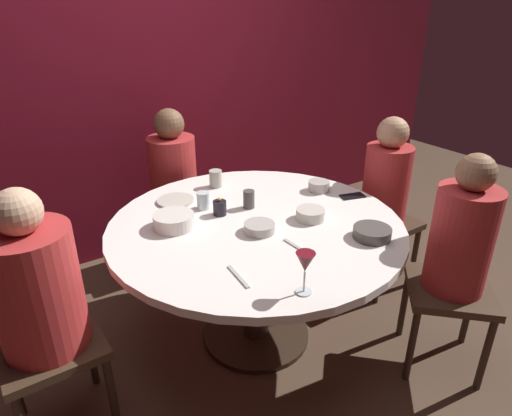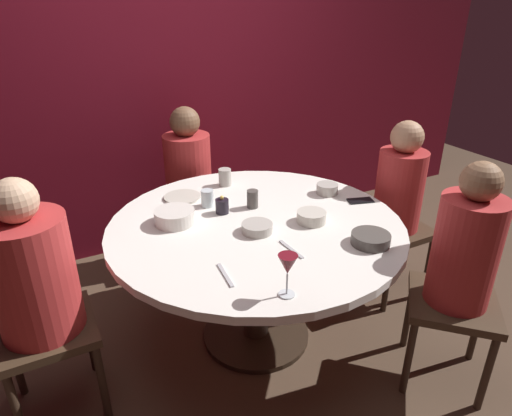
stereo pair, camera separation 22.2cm
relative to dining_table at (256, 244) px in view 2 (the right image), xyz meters
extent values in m
plane|color=#4C3828|center=(0.00, 0.00, -0.60)|extent=(8.00, 8.00, 0.00)
cube|color=maroon|center=(0.00, 1.40, 0.70)|extent=(6.00, 0.10, 2.60)
cylinder|color=white|center=(0.00, 0.00, 0.11)|extent=(1.49, 1.49, 0.04)
cylinder|color=#332319|center=(0.00, 0.00, -0.26)|extent=(0.14, 0.14, 0.69)
cylinder|color=#2D2116|center=(0.00, 0.00, -0.59)|extent=(0.60, 0.60, 0.03)
cube|color=#3F2D1E|center=(-1.03, 0.00, -0.15)|extent=(0.40, 0.40, 0.04)
cylinder|color=#B22D2D|center=(-1.03, 0.00, 0.13)|extent=(0.34, 0.34, 0.52)
sphere|color=tan|center=(-1.03, 0.00, 0.47)|extent=(0.18, 0.18, 0.18)
cylinder|color=#332319|center=(-1.20, -0.17, -0.39)|extent=(0.04, 0.04, 0.43)
cylinder|color=#332319|center=(-0.86, -0.17, -0.39)|extent=(0.04, 0.04, 0.43)
cylinder|color=#332319|center=(-1.20, 0.17, -0.39)|extent=(0.04, 0.04, 0.43)
cylinder|color=#332319|center=(-0.86, 0.17, -0.39)|extent=(0.04, 0.04, 0.43)
cube|color=#3F2D1E|center=(0.00, 1.01, -0.15)|extent=(0.40, 0.40, 0.04)
cylinder|color=#B22D2D|center=(0.00, 1.01, 0.10)|extent=(0.32, 0.32, 0.46)
sphere|color=brown|center=(0.00, 1.01, 0.42)|extent=(0.20, 0.20, 0.20)
cylinder|color=#332319|center=(-0.17, 1.18, -0.39)|extent=(0.04, 0.04, 0.43)
cylinder|color=#332319|center=(-0.17, 0.84, -0.39)|extent=(0.04, 0.04, 0.43)
cylinder|color=#332319|center=(0.17, 1.18, -0.39)|extent=(0.04, 0.04, 0.43)
cylinder|color=#332319|center=(0.17, 0.84, -0.39)|extent=(0.04, 0.04, 0.43)
cube|color=#3F2D1E|center=(0.98, 0.00, -0.15)|extent=(0.40, 0.40, 0.04)
cylinder|color=#B22D2D|center=(0.98, 0.00, 0.11)|extent=(0.28, 0.28, 0.49)
sphere|color=tan|center=(0.98, 0.00, 0.44)|extent=(0.19, 0.19, 0.19)
cylinder|color=#332319|center=(1.15, 0.17, -0.39)|extent=(0.04, 0.04, 0.43)
cylinder|color=#332319|center=(0.81, 0.17, -0.39)|extent=(0.04, 0.04, 0.43)
cylinder|color=#332319|center=(1.15, -0.17, -0.39)|extent=(0.04, 0.04, 0.43)
cylinder|color=#332319|center=(0.81, -0.17, -0.39)|extent=(0.04, 0.04, 0.43)
cube|color=#3F2D1E|center=(0.69, -0.69, -0.15)|extent=(0.57, 0.57, 0.04)
cylinder|color=#B22D2D|center=(0.69, -0.69, 0.13)|extent=(0.40, 0.40, 0.52)
sphere|color=#8C6647|center=(0.69, -0.69, 0.47)|extent=(0.17, 0.17, 0.17)
cylinder|color=#332319|center=(0.94, -0.69, -0.39)|extent=(0.04, 0.04, 0.43)
cylinder|color=#332319|center=(0.69, -0.45, -0.39)|extent=(0.04, 0.04, 0.43)
cylinder|color=#332319|center=(0.69, -0.94, -0.39)|extent=(0.04, 0.04, 0.43)
cylinder|color=#332319|center=(0.45, -0.69, -0.39)|extent=(0.04, 0.04, 0.43)
cylinder|color=black|center=(-0.11, 0.18, 0.17)|extent=(0.07, 0.07, 0.08)
sphere|color=#F9D159|center=(-0.11, 0.18, 0.22)|extent=(0.02, 0.02, 0.02)
cylinder|color=silver|center=(-0.18, -0.60, 0.13)|extent=(0.06, 0.06, 0.01)
cylinder|color=silver|center=(-0.18, -0.60, 0.18)|extent=(0.01, 0.01, 0.09)
cone|color=maroon|center=(-0.18, -0.60, 0.27)|extent=(0.08, 0.08, 0.08)
cylinder|color=beige|center=(-0.23, 0.46, 0.14)|extent=(0.21, 0.21, 0.01)
cube|color=black|center=(0.64, -0.04, 0.13)|extent=(0.15, 0.11, 0.01)
cylinder|color=beige|center=(0.25, -0.13, 0.16)|extent=(0.15, 0.15, 0.06)
cylinder|color=#B2ADA3|center=(0.54, 0.13, 0.16)|extent=(0.12, 0.12, 0.06)
cylinder|color=#B2ADA3|center=(-0.04, -0.09, 0.15)|extent=(0.15, 0.15, 0.05)
cylinder|color=silver|center=(-0.37, 0.18, 0.17)|extent=(0.20, 0.20, 0.07)
cylinder|color=#4C4742|center=(0.36, -0.44, 0.16)|extent=(0.18, 0.18, 0.05)
cylinder|color=#B2ADA3|center=(0.07, 0.53, 0.18)|extent=(0.08, 0.08, 0.10)
cylinder|color=silver|center=(-0.14, 0.30, 0.18)|extent=(0.07, 0.07, 0.09)
cylinder|color=#4C4742|center=(0.07, 0.17, 0.18)|extent=(0.06, 0.06, 0.10)
cube|color=#B7B7BC|center=(0.01, -0.32, 0.13)|extent=(0.02, 0.18, 0.01)
cube|color=#B7B7BC|center=(-0.34, -0.37, 0.13)|extent=(0.03, 0.18, 0.01)
camera|label=1|loc=(-1.13, -1.67, 1.16)|focal=31.29mm
camera|label=2|loc=(-0.94, -1.78, 1.16)|focal=31.29mm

